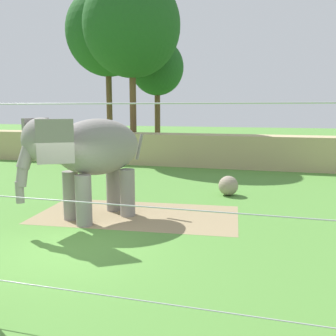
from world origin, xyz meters
TOP-DOWN VIEW (x-y plane):
  - ground_plane at (0.00, 0.00)m, footprint 120.00×120.00m
  - dirt_patch at (0.62, 3.04)m, footprint 6.65×3.71m
  - embankment_wall at (0.00, 13.70)m, footprint 36.00×1.80m
  - elephant at (-0.60, 2.20)m, footprint 3.17×3.78m
  - enrichment_ball at (3.15, 6.51)m, footprint 0.77×0.77m
  - tree_far_left at (-4.38, 16.07)m, footprint 6.40×6.40m
  - tree_left_of_centre at (-7.30, 18.71)m, footprint 6.15×6.15m
  - tree_behind_wall at (-3.93, 20.31)m, footprint 4.08×4.08m

SIDE VIEW (x-z plane):
  - ground_plane at x=0.00m, z-range 0.00..0.00m
  - dirt_patch at x=0.62m, z-range 0.00..0.01m
  - enrichment_ball at x=3.15m, z-range 0.00..0.77m
  - embankment_wall at x=0.00m, z-range 0.00..1.87m
  - elephant at x=-0.60m, z-range 0.51..3.65m
  - tree_behind_wall at x=-3.93m, z-range 2.13..10.78m
  - tree_far_left at x=-4.38m, z-range 2.67..14.77m
  - tree_left_of_centre at x=-7.30m, z-range 2.84..15.05m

